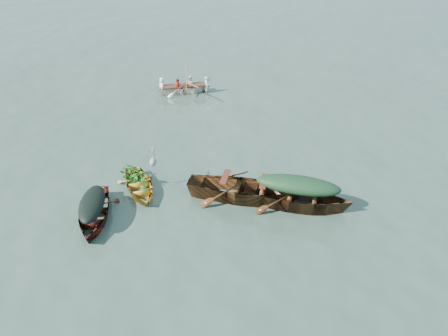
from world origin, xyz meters
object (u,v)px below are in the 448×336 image
(yellow_dinghy, at_px, (140,191))
(dark_covered_boat, at_px, (95,219))
(rowed_boat, at_px, (185,93))
(heron, at_px, (153,165))
(open_wooden_boat, at_px, (244,199))
(green_tarp_boat, at_px, (296,207))

(yellow_dinghy, xyz_separation_m, dark_covered_boat, (-1.05, -1.56, 0.00))
(yellow_dinghy, bearing_deg, rowed_boat, 63.79)
(dark_covered_boat, bearing_deg, heron, 43.31)
(dark_covered_boat, height_order, open_wooden_boat, open_wooden_boat)
(dark_covered_boat, distance_m, heron, 2.52)
(dark_covered_boat, distance_m, rowed_boat, 10.60)
(yellow_dinghy, height_order, green_tarp_boat, green_tarp_boat)
(dark_covered_boat, height_order, rowed_boat, rowed_boat)
(yellow_dinghy, distance_m, green_tarp_boat, 5.12)
(heron, bearing_deg, green_tarp_boat, -34.98)
(heron, bearing_deg, dark_covered_boat, -152.54)
(rowed_boat, bearing_deg, yellow_dinghy, 162.23)
(yellow_dinghy, xyz_separation_m, rowed_boat, (0.65, 8.91, 0.00))
(yellow_dinghy, xyz_separation_m, open_wooden_boat, (3.44, -0.40, 0.00))
(green_tarp_boat, relative_size, heron, 5.10)
(dark_covered_boat, xyz_separation_m, heron, (1.54, 1.81, 0.84))
(open_wooden_boat, xyz_separation_m, heron, (-2.95, 0.66, 0.84))
(dark_covered_boat, relative_size, open_wooden_boat, 0.69)
(yellow_dinghy, relative_size, open_wooden_boat, 0.57)
(heron, bearing_deg, yellow_dinghy, -174.81)
(rowed_boat, bearing_deg, heron, 165.35)
(green_tarp_boat, distance_m, open_wooden_boat, 1.67)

